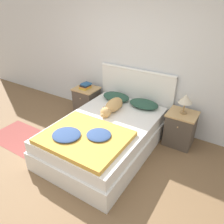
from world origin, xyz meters
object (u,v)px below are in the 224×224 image
(pillow_right, at_px, (144,104))
(dog, at_px, (112,106))
(bed, at_px, (105,136))
(table_lamp, at_px, (186,99))
(nightstand_right, at_px, (180,129))
(nightstand_left, at_px, (87,101))
(pillow_left, at_px, (116,97))
(book_stack, at_px, (85,86))

(pillow_right, bearing_deg, dog, -130.85)
(bed, relative_size, table_lamp, 6.34)
(nightstand_right, distance_m, pillow_right, 0.76)
(nightstand_left, bearing_deg, pillow_left, 2.10)
(nightstand_left, distance_m, pillow_left, 0.76)
(nightstand_left, relative_size, table_lamp, 1.81)
(dog, bearing_deg, table_lamp, 21.57)
(dog, bearing_deg, nightstand_left, 154.95)
(book_stack, bearing_deg, nightstand_right, 0.37)
(pillow_right, relative_size, dog, 0.80)
(table_lamp, bearing_deg, pillow_right, 178.83)
(nightstand_left, xyz_separation_m, pillow_right, (1.29, 0.03, 0.27))
(table_lamp, bearing_deg, nightstand_right, -90.00)
(table_lamp, bearing_deg, nightstand_left, -179.67)
(nightstand_right, xyz_separation_m, book_stack, (-2.00, -0.01, 0.35))
(nightstand_left, relative_size, pillow_right, 1.11)
(nightstand_right, xyz_separation_m, pillow_right, (-0.71, 0.03, 0.27))
(bed, bearing_deg, pillow_left, 109.42)
(nightstand_left, bearing_deg, nightstand_right, 0.00)
(bed, distance_m, nightstand_left, 1.28)
(bed, height_order, nightstand_left, nightstand_left)
(nightstand_right, height_order, pillow_left, pillow_left)
(book_stack, bearing_deg, pillow_right, 1.72)
(bed, height_order, book_stack, book_stack)
(nightstand_left, relative_size, pillow_left, 1.11)
(pillow_left, relative_size, table_lamp, 1.64)
(dog, height_order, table_lamp, table_lamp)
(table_lamp, bearing_deg, book_stack, -179.31)
(nightstand_right, bearing_deg, pillow_right, 177.90)
(pillow_right, bearing_deg, bed, -109.42)
(nightstand_left, bearing_deg, pillow_right, 1.15)
(nightstand_right, relative_size, table_lamp, 1.81)
(nightstand_right, xyz_separation_m, pillow_left, (-1.29, 0.03, 0.27))
(bed, relative_size, book_stack, 9.22)
(book_stack, distance_m, table_lamp, 2.01)
(bed, bearing_deg, nightstand_right, 38.62)
(book_stack, bearing_deg, pillow_left, 3.12)
(book_stack, bearing_deg, dog, -24.34)
(nightstand_left, xyz_separation_m, table_lamp, (2.00, 0.01, 0.55))
(nightstand_right, bearing_deg, bed, -141.38)
(pillow_left, bearing_deg, nightstand_left, -177.90)
(nightstand_right, relative_size, pillow_right, 1.11)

